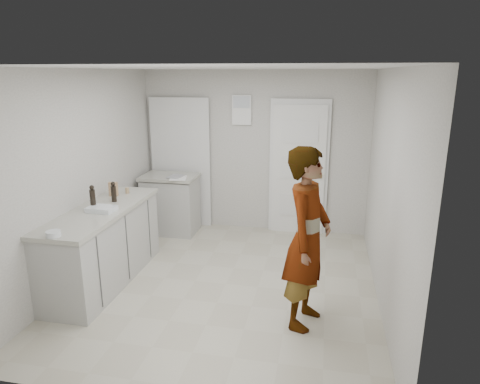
% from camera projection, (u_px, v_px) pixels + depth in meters
% --- Properties ---
extents(ground, '(4.00, 4.00, 0.00)m').
position_uv_depth(ground, '(226.00, 284.00, 5.14)').
color(ground, '#AFA993').
rests_on(ground, ground).
extents(room_shell, '(4.00, 4.00, 4.00)m').
position_uv_depth(room_shell, '(243.00, 166.00, 6.74)').
color(room_shell, '#A8A59E').
rests_on(room_shell, ground).
extents(main_counter, '(0.64, 1.96, 0.93)m').
position_uv_depth(main_counter, '(104.00, 248.00, 5.11)').
color(main_counter, '#B6B5B1').
rests_on(main_counter, ground).
extents(side_counter, '(0.84, 0.61, 0.93)m').
position_uv_depth(side_counter, '(171.00, 206.00, 6.72)').
color(side_counter, '#B6B5B1').
rests_on(side_counter, ground).
extents(person, '(0.58, 0.75, 1.80)m').
position_uv_depth(person, '(307.00, 239.00, 4.13)').
color(person, silver).
rests_on(person, ground).
extents(cake_mix_box, '(0.12, 0.07, 0.18)m').
position_uv_depth(cake_mix_box, '(113.00, 189.00, 5.46)').
color(cake_mix_box, '#A97A54').
rests_on(cake_mix_box, main_counter).
extents(spice_jar, '(0.05, 0.05, 0.07)m').
position_uv_depth(spice_jar, '(127.00, 190.00, 5.59)').
color(spice_jar, tan).
rests_on(spice_jar, main_counter).
extents(oil_cruet_a, '(0.06, 0.06, 0.25)m').
position_uv_depth(oil_cruet_a, '(114.00, 192.00, 5.21)').
color(oil_cruet_a, black).
rests_on(oil_cruet_a, main_counter).
extents(oil_cruet_b, '(0.06, 0.06, 0.29)m').
position_uv_depth(oil_cruet_b, '(93.00, 198.00, 4.91)').
color(oil_cruet_b, black).
rests_on(oil_cruet_b, main_counter).
extents(baking_dish, '(0.32, 0.23, 0.05)m').
position_uv_depth(baking_dish, '(102.00, 209.00, 4.87)').
color(baking_dish, silver).
rests_on(baking_dish, main_counter).
extents(egg_bowl, '(0.14, 0.14, 0.05)m').
position_uv_depth(egg_bowl, '(53.00, 234.00, 4.12)').
color(egg_bowl, silver).
rests_on(egg_bowl, main_counter).
extents(papers, '(0.30, 0.35, 0.01)m').
position_uv_depth(papers, '(178.00, 178.00, 6.39)').
color(papers, white).
rests_on(papers, side_counter).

